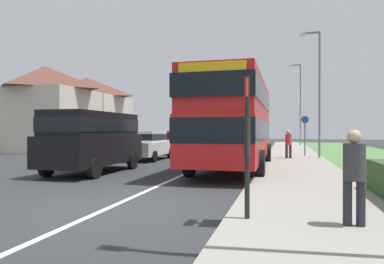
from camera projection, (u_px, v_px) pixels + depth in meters
name	position (u px, v px, depth m)	size (l,w,h in m)	color
ground_plane	(116.00, 204.00, 7.78)	(120.00, 120.00, 0.00)	#2D3033
lane_marking_centre	(200.00, 167.00, 15.52)	(0.14, 60.00, 0.01)	silver
pavement_near_side	(300.00, 175.00, 12.51)	(3.20, 68.00, 0.12)	gray
double_decker_bus	(234.00, 119.00, 14.77)	(2.80, 9.85, 3.70)	red
parked_van_black	(94.00, 137.00, 13.60)	(2.11, 4.98, 2.35)	black
parked_car_white	(148.00, 144.00, 19.35)	(1.91, 4.27, 1.61)	silver
parked_car_red	(180.00, 141.00, 24.74)	(1.95, 4.18, 1.60)	#B21E1E
parked_car_grey	(197.00, 139.00, 30.07)	(1.91, 4.43, 1.67)	slate
pedestrian_at_stop	(354.00, 173.00, 5.61)	(0.34, 0.34, 1.67)	#23232D
pedestrian_walking_away	(288.00, 143.00, 19.11)	(0.34, 0.34, 1.67)	#23232D
bus_stop_sign	(247.00, 137.00, 6.08)	(0.09, 0.52, 2.60)	black
cycle_route_sign	(305.00, 134.00, 21.10)	(0.44, 0.08, 2.52)	slate
street_lamp_mid	(318.00, 86.00, 19.54)	(1.14, 0.20, 7.19)	slate
street_lamp_far	(299.00, 100.00, 34.60)	(1.14, 0.20, 8.20)	slate
house_terrace_far_side	(67.00, 111.00, 29.69)	(6.75, 11.60, 6.60)	beige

